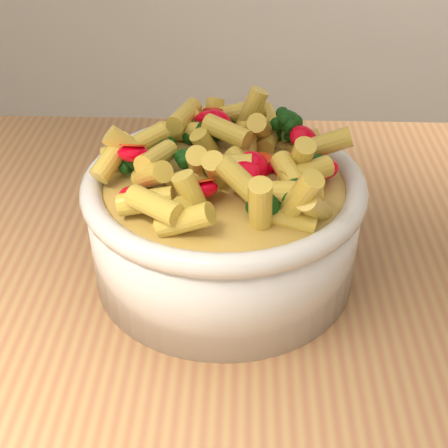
{
  "coord_description": "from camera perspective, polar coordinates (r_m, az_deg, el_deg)",
  "views": [
    {
      "loc": [
        -0.1,
        -0.38,
        1.27
      ],
      "look_at": [
        -0.11,
        0.08,
        0.95
      ],
      "focal_mm": 50.0,
      "sensor_mm": 36.0,
      "label": 1
    }
  ],
  "objects": [
    {
      "name": "serving_bowl",
      "position": [
        0.55,
        -0.0,
        0.11
      ],
      "size": [
        0.24,
        0.24,
        0.1
      ],
      "color": "silver",
      "rests_on": "table"
    },
    {
      "name": "pasta_salad",
      "position": [
        0.52,
        -0.0,
        5.98
      ],
      "size": [
        0.19,
        0.19,
        0.04
      ],
      "color": "#EDBE4B",
      "rests_on": "serving_bowl"
    },
    {
      "name": "table",
      "position": [
        0.61,
        10.81,
        -16.48
      ],
      "size": [
        1.2,
        0.8,
        0.9
      ],
      "color": "#A67947",
      "rests_on": "ground"
    }
  ]
}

